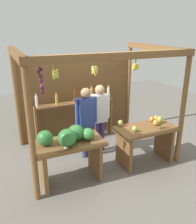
{
  "coord_description": "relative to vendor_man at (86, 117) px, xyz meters",
  "views": [
    {
      "loc": [
        -1.84,
        -4.42,
        2.71
      ],
      "look_at": [
        0.0,
        -0.21,
        1.05
      ],
      "focal_mm": 37.82,
      "sensor_mm": 36.0,
      "label": 1
    }
  ],
  "objects": [
    {
      "name": "market_stall",
      "position": [
        0.21,
        0.57,
        0.45
      ],
      "size": [
        3.06,
        2.21,
        2.34
      ],
      "color": "brown",
      "rests_on": "ground"
    },
    {
      "name": "bottle_shelf_unit",
      "position": [
        0.05,
        0.89,
        -0.15
      ],
      "size": [
        1.96,
        0.22,
        1.36
      ],
      "color": "brown",
      "rests_on": "ground"
    },
    {
      "name": "vendor_man",
      "position": [
        0.0,
        0.0,
        0.0
      ],
      "size": [
        0.48,
        0.21,
        1.56
      ],
      "rotation": [
        0.0,
        0.0,
        0.12
      ],
      "color": "#3F4672",
      "rests_on": "ground"
    },
    {
      "name": "fruit_counter_left",
      "position": [
        -0.6,
        -0.7,
        -0.19
      ],
      "size": [
        1.24,
        0.67,
        1.11
      ],
      "color": "brown",
      "rests_on": "ground"
    },
    {
      "name": "ground_plane",
      "position": [
        0.22,
        0.1,
        -0.93
      ],
      "size": [
        12.0,
        12.0,
        0.0
      ],
      "primitive_type": "plane",
      "color": "slate",
      "rests_on": "ground"
    },
    {
      "name": "vendor_woman",
      "position": [
        0.37,
        0.13,
        -0.0
      ],
      "size": [
        0.48,
        0.21,
        1.56
      ],
      "rotation": [
        0.0,
        0.0,
        0.13
      ],
      "color": "#413267",
      "rests_on": "ground"
    },
    {
      "name": "fruit_counter_right",
      "position": [
        1.04,
        -0.68,
        -0.35
      ],
      "size": [
        1.24,
        0.65,
        0.95
      ],
      "color": "brown",
      "rests_on": "ground"
    }
  ]
}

